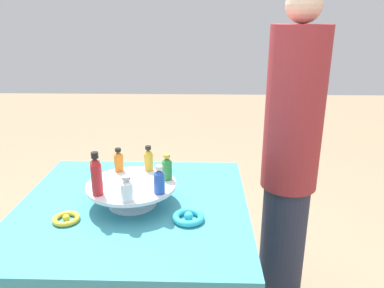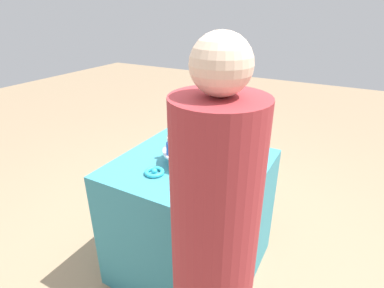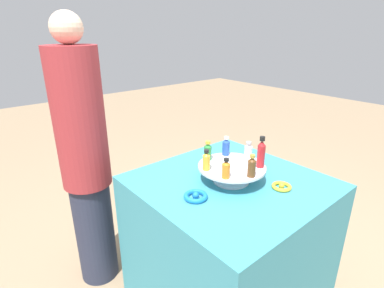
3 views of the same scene
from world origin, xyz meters
name	(u,v)px [view 1 (image 1 of 3)]	position (x,y,z in m)	size (l,w,h in m)	color
display_stand	(132,190)	(0.00, 0.00, 0.85)	(0.33, 0.33, 0.08)	silver
bottle_orange	(119,161)	(-0.11, -0.07, 0.92)	(0.04, 0.04, 0.09)	orange
bottle_brown	(95,169)	(-0.02, -0.13, 0.92)	(0.04, 0.04, 0.11)	brown
bottle_red	(96,176)	(0.09, -0.10, 0.94)	(0.04, 0.04, 0.15)	#B21E23
bottle_clear	(127,190)	(0.13, 0.01, 0.91)	(0.04, 0.04, 0.09)	silver
bottle_blue	(159,181)	(0.07, 0.11, 0.92)	(0.04, 0.04, 0.10)	#234CAD
bottle_green	(167,168)	(-0.04, 0.13, 0.92)	(0.04, 0.04, 0.10)	#288438
bottle_gold	(149,159)	(-0.12, 0.05, 0.92)	(0.03, 0.03, 0.10)	gold
ribbon_bow_blue	(140,175)	(-0.24, -0.01, 0.80)	(0.11, 0.11, 0.03)	blue
ribbon_bow_gold	(66,219)	(0.13, -0.20, 0.80)	(0.09, 0.09, 0.02)	gold
ribbon_bow_teal	(188,217)	(0.11, 0.21, 0.80)	(0.11, 0.11, 0.03)	#2DB7CC
person_figure	(290,160)	(-0.46, 0.68, 0.79)	(0.27, 0.27, 1.57)	#282D42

